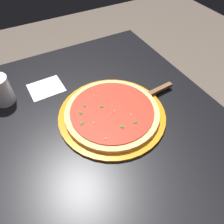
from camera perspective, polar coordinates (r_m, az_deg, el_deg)
The scene contains 7 objects.
ground_plane at distance 1.41m, azimuth 0.11°, elevation -22.99°, with size 5.00×5.00×0.00m, color brown.
restaurant_table at distance 0.86m, azimuth 0.17°, elevation -9.48°, with size 1.11×0.82×0.73m.
serving_plate at distance 0.79m, azimuth 0.00°, elevation -0.72°, with size 0.38×0.38×0.01m, color orange.
pizza at distance 0.78m, azimuth -0.00°, elevation 0.01°, with size 0.33×0.33×0.02m.
pizza_server at distance 0.86m, azimuth 9.75°, elevation 4.49°, with size 0.08×0.22×0.01m.
cup_tall_drink at distance 0.90m, azimuth -26.68°, elevation 4.97°, with size 0.08×0.08×0.11m, color silver.
napkin_folded_right at distance 0.94m, azimuth -16.54°, elevation 5.94°, with size 0.11×0.13×0.00m, color white.
Camera 1 is at (0.41, -0.22, 1.33)m, focal length 35.66 mm.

